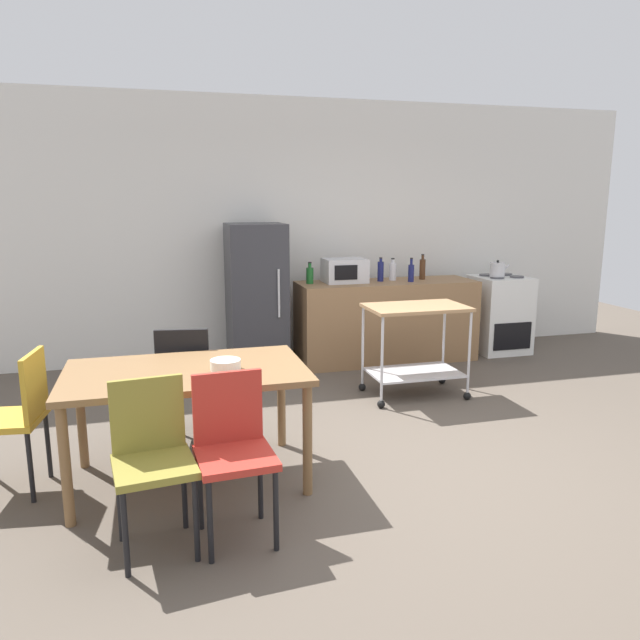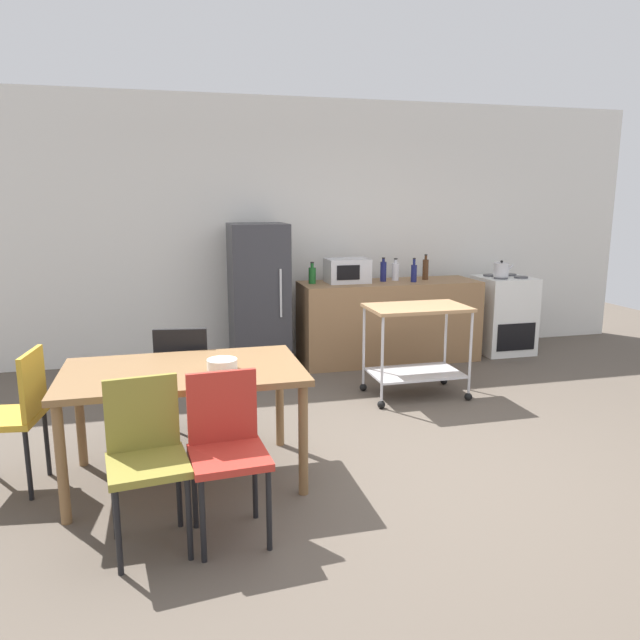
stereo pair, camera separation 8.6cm
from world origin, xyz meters
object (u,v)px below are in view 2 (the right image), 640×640
object	(u,v)px
kitchen_cart	(416,336)
kettle	(501,270)
chair_olive	(146,452)
refrigerator	(259,297)
chair_red	(227,444)
bottle_sesame_oil	(383,271)
chair_black	(184,374)
dining_table	(184,381)
bottle_wine	(425,269)
bottle_hot_sauce	(414,273)
bottle_sparkling_water	(312,275)
stove_oven	(503,315)
chair_mustard	(16,410)
fruit_bowl	(222,364)
bottle_vinegar	(396,271)
microwave	(347,271)

from	to	relation	value
kitchen_cart	kettle	bearing A→B (deg)	37.04
chair_olive	refrigerator	distance (m)	3.44
chair_red	bottle_sesame_oil	bearing A→B (deg)	53.20
bottle_sesame_oil	chair_red	bearing A→B (deg)	-122.92
chair_black	chair_olive	bearing A→B (deg)	89.42
dining_table	bottle_wine	distance (m)	3.75
bottle_hot_sauce	kettle	world-z (taller)	bottle_hot_sauce
chair_red	bottle_sparkling_water	bearing A→B (deg)	64.75
dining_table	stove_oven	bearing A→B (deg)	33.06
chair_red	bottle_sesame_oil	size ratio (longest dim) A/B	3.36
chair_red	chair_olive	bearing A→B (deg)	175.64
chair_mustard	bottle_sesame_oil	size ratio (longest dim) A/B	3.36
chair_red	fruit_bowl	xyz separation A→B (m)	(0.04, 0.64, 0.26)
chair_mustard	bottle_wine	bearing A→B (deg)	129.76
chair_red	bottle_wine	world-z (taller)	bottle_wine
bottle_sparkling_water	bottle_vinegar	bearing A→B (deg)	0.87
chair_black	bottle_sesame_oil	world-z (taller)	bottle_sesame_oil
chair_black	bottle_sesame_oil	xyz separation A→B (m)	(2.24, 1.81, 0.50)
bottle_sparkling_water	chair_black	bearing A→B (deg)	-127.96
bottle_wine	fruit_bowl	xyz separation A→B (m)	(-2.53, -2.57, -0.24)
chair_olive	kitchen_cart	bearing A→B (deg)	32.17
chair_mustard	microwave	distance (m)	3.75
dining_table	bottle_wine	world-z (taller)	bottle_wine
chair_mustard	kettle	distance (m)	5.20
microwave	fruit_bowl	world-z (taller)	microwave
refrigerator	kitchen_cart	distance (m)	1.84
dining_table	refrigerator	world-z (taller)	refrigerator
chair_mustard	refrigerator	world-z (taller)	refrigerator
chair_mustard	bottle_vinegar	bearing A→B (deg)	132.58
chair_mustard	bottle_sesame_oil	distance (m)	4.06
kettle	bottle_vinegar	bearing A→B (deg)	172.69
chair_red	microwave	distance (m)	3.64
bottle_hot_sauce	bottle_wine	xyz separation A→B (m)	(0.20, 0.15, 0.02)
stove_oven	bottle_sparkling_water	bearing A→B (deg)	178.89
bottle_wine	bottle_sparkling_water	bearing A→B (deg)	179.65
bottle_vinegar	fruit_bowl	world-z (taller)	bottle_vinegar
stove_oven	bottle_sparkling_water	size ratio (longest dim) A/B	3.93
chair_olive	chair_red	bearing A→B (deg)	-7.54
bottle_hot_sauce	refrigerator	bearing A→B (deg)	173.52
refrigerator	bottle_hot_sauce	distance (m)	1.72
chair_mustard	stove_oven	world-z (taller)	stove_oven
kitchen_cart	bottle_sparkling_water	size ratio (longest dim) A/B	3.89
kitchen_cart	microwave	size ratio (longest dim) A/B	1.98
kitchen_cart	bottle_sparkling_water	xyz separation A→B (m)	(-0.66, 1.31, 0.42)
kitchen_cart	bottle_sesame_oil	world-z (taller)	bottle_sesame_oil
microwave	stove_oven	bearing A→B (deg)	-1.08
chair_black	refrigerator	size ratio (longest dim) A/B	0.57
bottle_hot_sauce	fruit_bowl	world-z (taller)	bottle_hot_sauce
bottle_sparkling_water	fruit_bowl	size ratio (longest dim) A/B	1.23
chair_black	bottle_sparkling_water	xyz separation A→B (m)	(1.44, 1.84, 0.48)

